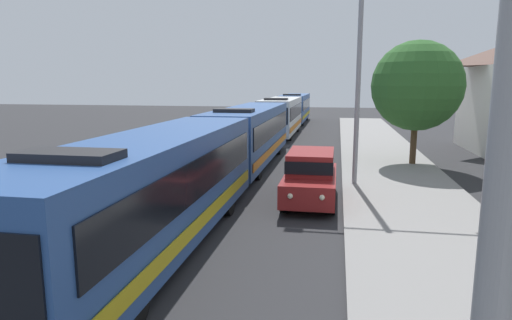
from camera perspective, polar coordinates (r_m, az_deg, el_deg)
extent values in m
cube|color=#284C8C|center=(11.80, -12.83, -3.42)|extent=(2.50, 12.11, 2.70)
cube|color=black|center=(11.29, -6.96, -2.03)|extent=(0.04, 11.14, 1.00)
cube|color=black|center=(12.28, -18.35, -1.49)|extent=(0.04, 11.14, 1.00)
cube|color=gold|center=(11.58, -6.79, -7.60)|extent=(0.03, 11.51, 0.36)
cube|color=black|center=(8.39, -22.98, 0.55)|extent=(1.75, 0.90, 0.16)
cylinder|color=black|center=(8.56, -15.72, -17.42)|extent=(0.28, 1.00, 1.00)
cylinder|color=black|center=(9.67, -27.93, -14.94)|extent=(0.28, 1.00, 1.00)
cylinder|color=black|center=(14.82, -3.62, -5.22)|extent=(0.28, 1.00, 1.00)
cylinder|color=black|center=(15.49, -11.57, -4.74)|extent=(0.28, 1.00, 1.00)
cube|color=#284C8C|center=(23.82, -0.77, 3.54)|extent=(2.50, 12.32, 2.70)
cube|color=black|center=(23.57, 2.27, 4.32)|extent=(0.04, 11.34, 1.00)
cube|color=black|center=(24.06, -3.75, 4.42)|extent=(0.04, 11.34, 1.00)
cube|color=black|center=(17.80, -4.64, 2.27)|extent=(2.30, 0.04, 1.20)
cube|color=orange|center=(23.71, 2.27, 1.55)|extent=(0.03, 11.71, 0.36)
cube|color=black|center=(20.09, -2.84, 6.41)|extent=(1.75, 0.90, 0.16)
cylinder|color=black|center=(20.09, 0.20, -1.15)|extent=(0.28, 1.00, 1.00)
cylinder|color=black|center=(20.58, -5.84, -0.93)|extent=(0.28, 1.00, 1.00)
cylinder|color=black|center=(27.11, 2.91, 1.76)|extent=(0.28, 1.00, 1.00)
cylinder|color=black|center=(27.48, -1.64, 1.88)|extent=(0.28, 1.00, 1.00)
cube|color=silver|center=(36.94, 3.27, 5.84)|extent=(2.50, 10.61, 2.70)
cube|color=black|center=(36.77, 5.25, 6.34)|extent=(0.04, 9.76, 1.00)
cube|color=black|center=(37.09, 1.32, 6.41)|extent=(0.04, 9.76, 1.00)
cube|color=black|center=(31.65, 2.06, 5.69)|extent=(2.30, 0.04, 1.20)
cube|color=orange|center=(36.87, 5.24, 4.55)|extent=(0.03, 10.08, 0.36)
cube|color=black|center=(33.70, 2.61, 7.87)|extent=(1.75, 0.90, 0.16)
cylinder|color=black|center=(33.67, 4.41, 3.36)|extent=(0.28, 1.00, 1.00)
cylinder|color=black|center=(33.97, 0.71, 3.45)|extent=(0.28, 1.00, 1.00)
cylinder|color=black|center=(39.81, 5.36, 4.38)|extent=(0.28, 1.00, 1.00)
cylinder|color=black|center=(40.07, 2.21, 4.45)|extent=(0.28, 1.00, 1.00)
cube|color=#284C8C|center=(48.79, 5.05, 6.83)|extent=(2.50, 11.08, 2.70)
cube|color=black|center=(48.67, 6.55, 7.21)|extent=(0.04, 10.19, 1.00)
cube|color=black|center=(48.91, 3.56, 7.27)|extent=(0.04, 10.19, 1.00)
cube|color=black|center=(43.25, 4.35, 6.83)|extent=(2.30, 0.04, 1.20)
cube|color=gold|center=(48.73, 6.54, 5.86)|extent=(0.03, 10.52, 0.36)
cube|color=black|center=(45.42, 4.67, 8.41)|extent=(1.75, 0.90, 0.16)
cylinder|color=black|center=(45.37, 6.00, 5.06)|extent=(0.28, 1.00, 1.00)
cylinder|color=black|center=(45.59, 3.23, 5.12)|extent=(0.28, 1.00, 1.00)
cylinder|color=black|center=(51.81, 6.57, 5.66)|extent=(0.28, 1.00, 1.00)
cylinder|color=black|center=(52.00, 4.14, 5.71)|extent=(0.28, 1.00, 1.00)
cube|color=maroon|center=(16.39, 7.03, -3.07)|extent=(1.84, 4.53, 0.80)
cube|color=maroon|center=(16.38, 7.12, -0.22)|extent=(1.62, 2.63, 0.80)
cube|color=black|center=(16.38, 7.12, -0.22)|extent=(1.66, 2.72, 0.44)
sphere|color=#F9EFCC|center=(14.20, 4.43, -4.67)|extent=(0.18, 0.18, 0.18)
sphere|color=#F9EFCC|center=(14.13, 8.52, -4.82)|extent=(0.18, 0.18, 0.18)
cylinder|color=black|center=(15.19, 3.57, -5.43)|extent=(0.22, 0.70, 0.70)
cylinder|color=black|center=(15.09, 9.80, -5.66)|extent=(0.22, 0.70, 0.70)
cylinder|color=black|center=(17.90, 4.66, -3.06)|extent=(0.22, 0.70, 0.70)
cylinder|color=black|center=(17.82, 9.92, -3.24)|extent=(0.22, 0.70, 0.70)
cylinder|color=gray|center=(18.79, 13.08, 10.06)|extent=(0.20, 0.20, 8.67)
cylinder|color=#4C3823|center=(24.62, 19.67, 2.12)|extent=(0.32, 0.32, 2.21)
sphere|color=#2D6028|center=(24.42, 20.08, 8.99)|extent=(4.62, 4.62, 4.62)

